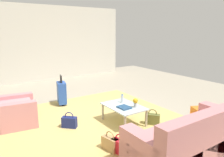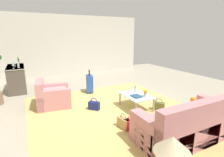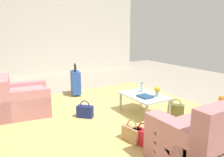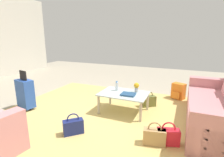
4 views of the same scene
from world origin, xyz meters
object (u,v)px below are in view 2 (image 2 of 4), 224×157
at_px(wine_glass_rightmost, 14,62).
at_px(backpack_orange, 196,106).
at_px(wine_glass_left_of_centre, 14,64).
at_px(handbag_olive, 159,106).
at_px(couch, 191,125).
at_px(wine_bottle_green, 18,61).
at_px(handbag_navy, 94,105).
at_px(coffee_table, 136,97).
at_px(wine_glass_leftmost, 13,66).
at_px(coffee_table_book, 136,96).
at_px(water_bottle, 135,89).
at_px(armchair, 51,97).
at_px(wine_glass_right_of_centre, 15,63).
at_px(suitcase_blue, 90,83).
at_px(handbag_red, 131,126).
at_px(flower_vase, 145,92).
at_px(wine_bottle_clear, 18,65).
at_px(handbag_tan, 123,123).
at_px(bar_console, 17,78).
at_px(table_lamp, 172,146).

height_order(wine_glass_rightmost, backpack_orange, wine_glass_rightmost).
distance_m(wine_glass_left_of_centre, handbag_olive, 5.28).
relative_size(couch, wine_bottle_green, 7.38).
distance_m(handbag_navy, backpack_orange, 2.82).
distance_m(coffee_table, wine_glass_leftmost, 4.40).
relative_size(coffee_table_book, wine_glass_rightmost, 1.79).
bearing_deg(wine_glass_left_of_centre, couch, -147.98).
bearing_deg(handbag_navy, handbag_olive, -118.31).
distance_m(couch, coffee_table_book, 1.69).
height_order(water_bottle, wine_bottle_green, wine_bottle_green).
distance_m(couch, armchair, 3.85).
bearing_deg(water_bottle, wine_glass_left_of_centre, 45.70).
distance_m(armchair, wine_glass_right_of_centre, 2.66).
bearing_deg(wine_glass_right_of_centre, suitcase_blue, -124.67).
relative_size(handbag_red, handbag_navy, 1.00).
bearing_deg(flower_vase, wine_glass_leftmost, 45.69).
distance_m(wine_bottle_clear, handbag_tan, 4.49).
xyz_separation_m(wine_glass_leftmost, wine_bottle_green, (0.94, -0.16, 0.01)).
xyz_separation_m(bar_console, handbag_olive, (-3.92, -3.60, -0.36)).
relative_size(wine_glass_right_of_centre, backpack_orange, 0.39).
height_order(handbag_olive, backpack_orange, backpack_orange).
bearing_deg(coffee_table_book, wine_glass_right_of_centre, 36.10).
relative_size(wine_glass_right_of_centre, wine_glass_rightmost, 1.00).
distance_m(armchair, wine_bottle_clear, 2.09).
bearing_deg(wine_glass_rightmost, table_lamp, -166.46).
relative_size(coffee_table_book, table_lamp, 0.52).
distance_m(coffee_table_book, wine_bottle_clear, 4.36).
xyz_separation_m(table_lamp, bar_console, (6.30, 1.60, -0.49)).
height_order(couch, armchair, couch).
height_order(flower_vase, handbag_navy, flower_vase).
relative_size(armchair, bar_console, 0.70).
bearing_deg(wine_glass_right_of_centre, wine_bottle_clear, -167.83).
bearing_deg(couch, coffee_table_book, 6.11).
xyz_separation_m(wine_glass_right_of_centre, handbag_navy, (-3.21, -1.98, -0.93)).
distance_m(bar_console, wine_bottle_clear, 0.73).
bearing_deg(wine_glass_leftmost, wine_bottle_green, -9.71).
distance_m(handbag_tan, handbag_navy, 1.28).
height_order(wine_bottle_clear, backpack_orange, wine_bottle_clear).
height_order(wine_glass_right_of_centre, backpack_orange, wine_glass_right_of_centre).
bearing_deg(armchair, water_bottle, -116.07).
bearing_deg(table_lamp, handbag_navy, -6.50).
distance_m(coffee_table_book, handbag_tan, 1.10).
relative_size(wine_glass_left_of_centre, wine_glass_right_of_centre, 1.00).
height_order(armchair, bar_console, bar_console).
relative_size(coffee_table, flower_vase, 4.75).
relative_size(water_bottle, handbag_navy, 0.57).
xyz_separation_m(water_bottle, handbag_navy, (0.26, 1.23, -0.38)).
bearing_deg(wine_glass_leftmost, wine_glass_rightmost, -0.26).
distance_m(flower_vase, table_lamp, 3.09).
bearing_deg(wine_glass_left_of_centre, handbag_olive, -136.11).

